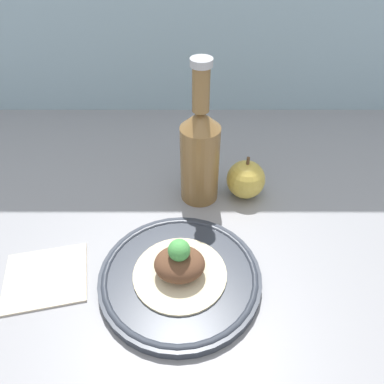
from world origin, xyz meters
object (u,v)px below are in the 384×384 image
(plated_food, at_px, (181,265))
(cider_bottle, at_px, (201,152))
(apple, at_px, (247,179))
(plate, at_px, (181,277))

(plated_food, relative_size, cider_bottle, 0.53)
(plated_food, distance_m, apple, 0.24)
(plated_food, xyz_separation_m, apple, (0.12, 0.21, -0.00))
(plate, height_order, apple, apple)
(plate, relative_size, plated_food, 1.74)
(plated_food, xyz_separation_m, cider_bottle, (0.03, 0.20, 0.06))
(plate, distance_m, cider_bottle, 0.22)
(plate, bearing_deg, cider_bottle, 80.80)
(cider_bottle, height_order, apple, cider_bottle)
(plate, bearing_deg, plated_food, 158.20)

